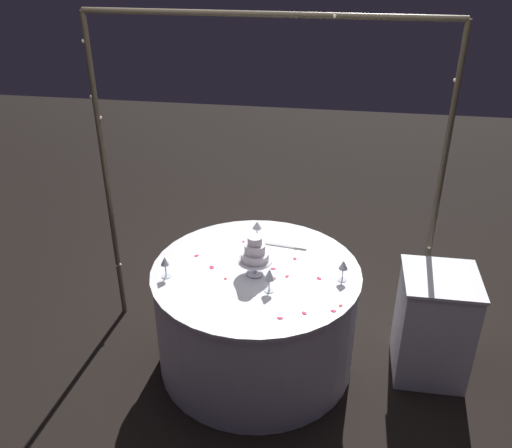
% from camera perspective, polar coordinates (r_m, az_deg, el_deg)
% --- Properties ---
extents(ground_plane, '(12.00, 12.00, 0.00)m').
position_cam_1_polar(ground_plane, '(4.01, 0.00, -13.73)').
color(ground_plane, black).
extents(decorative_arch, '(2.27, 0.05, 2.26)m').
position_cam_1_polar(decorative_arch, '(3.56, 0.95, 8.70)').
color(decorative_arch, '#473D2D').
rests_on(decorative_arch, ground).
extents(main_table, '(1.35, 1.35, 0.75)m').
position_cam_1_polar(main_table, '(3.77, 0.00, -9.51)').
color(main_table, white).
rests_on(main_table, ground).
extents(side_table, '(0.47, 0.47, 0.76)m').
position_cam_1_polar(side_table, '(3.87, 17.76, -9.86)').
color(side_table, white).
rests_on(side_table, ground).
extents(tiered_cake, '(0.22, 0.22, 0.27)m').
position_cam_1_polar(tiered_cake, '(3.43, -0.13, -3.05)').
color(tiered_cake, silver).
rests_on(tiered_cake, main_table).
extents(wine_glass_0, '(0.06, 0.06, 0.14)m').
position_cam_1_polar(wine_glass_0, '(3.48, -9.34, -3.92)').
color(wine_glass_0, silver).
rests_on(wine_glass_0, main_table).
extents(wine_glass_1, '(0.06, 0.06, 0.14)m').
position_cam_1_polar(wine_glass_1, '(3.84, 0.11, -0.20)').
color(wine_glass_1, silver).
rests_on(wine_glass_1, main_table).
extents(wine_glass_2, '(0.06, 0.06, 0.16)m').
position_cam_1_polar(wine_glass_2, '(3.30, 1.38, -5.27)').
color(wine_glass_2, silver).
rests_on(wine_glass_2, main_table).
extents(wine_glass_3, '(0.06, 0.06, 0.14)m').
position_cam_1_polar(wine_glass_3, '(3.44, 8.96, -4.28)').
color(wine_glass_3, silver).
rests_on(wine_glass_3, main_table).
extents(cake_knife, '(0.30, 0.06, 0.01)m').
position_cam_1_polar(cake_knife, '(3.79, 3.33, -2.32)').
color(cake_knife, silver).
rests_on(cake_knife, main_table).
extents(rose_petal_0, '(0.02, 0.03, 0.00)m').
position_cam_1_polar(rose_petal_0, '(3.67, -0.14, -3.47)').
color(rose_petal_0, '#E02D47').
rests_on(rose_petal_0, main_table).
extents(rose_petal_1, '(0.03, 0.04, 0.00)m').
position_cam_1_polar(rose_petal_1, '(3.49, 3.21, -5.39)').
color(rose_petal_1, '#E02D47').
rests_on(rose_petal_1, main_table).
extents(rose_petal_2, '(0.04, 0.03, 0.00)m').
position_cam_1_polar(rose_petal_2, '(3.23, 7.96, -8.84)').
color(rose_petal_2, '#E02D47').
rests_on(rose_petal_2, main_table).
extents(rose_petal_3, '(0.04, 0.05, 0.00)m').
position_cam_1_polar(rose_petal_3, '(3.49, 6.49, -5.58)').
color(rose_petal_3, '#E02D47').
rests_on(rose_petal_3, main_table).
extents(rose_petal_4, '(0.04, 0.04, 0.00)m').
position_cam_1_polar(rose_petal_4, '(3.71, -6.12, -3.25)').
color(rose_petal_4, '#E02D47').
rests_on(rose_petal_4, main_table).
extents(rose_petal_5, '(0.04, 0.03, 0.00)m').
position_cam_1_polar(rose_petal_5, '(3.56, 1.77, -4.60)').
color(rose_petal_5, '#E02D47').
rests_on(rose_petal_5, main_table).
extents(rose_petal_6, '(0.02, 0.03, 0.00)m').
position_cam_1_polar(rose_petal_6, '(3.85, -1.30, -1.81)').
color(rose_petal_6, '#E02D47').
rests_on(rose_petal_6, main_table).
extents(rose_petal_7, '(0.04, 0.03, 0.00)m').
position_cam_1_polar(rose_petal_7, '(3.15, 2.48, -9.63)').
color(rose_petal_7, '#E02D47').
rests_on(rose_petal_7, main_table).
extents(rose_petal_8, '(0.04, 0.05, 0.00)m').
position_cam_1_polar(rose_petal_8, '(3.58, -4.57, -4.45)').
color(rose_petal_8, '#E02D47').
rests_on(rose_petal_8, main_table).
extents(rose_petal_9, '(0.03, 0.03, 0.00)m').
position_cam_1_polar(rose_petal_9, '(3.47, -3.16, -5.64)').
color(rose_petal_9, '#E02D47').
rests_on(rose_petal_9, main_table).
extents(rose_petal_10, '(0.03, 0.04, 0.00)m').
position_cam_1_polar(rose_petal_10, '(3.63, 0.74, -3.86)').
color(rose_petal_10, '#E02D47').
rests_on(rose_petal_10, main_table).
extents(rose_petal_11, '(0.03, 0.04, 0.00)m').
position_cam_1_polar(rose_petal_11, '(3.67, 4.00, -3.58)').
color(rose_petal_11, '#E02D47').
rests_on(rose_petal_11, main_table).
extents(rose_petal_12, '(0.03, 0.03, 0.00)m').
position_cam_1_polar(rose_petal_12, '(3.28, 8.70, -8.29)').
color(rose_petal_12, '#E02D47').
rests_on(rose_petal_12, main_table).
extents(rose_petal_13, '(0.04, 0.04, 0.00)m').
position_cam_1_polar(rose_petal_13, '(3.47, 1.88, -5.58)').
color(rose_petal_13, '#E02D47').
rests_on(rose_petal_13, main_table).
extents(rose_petal_14, '(0.04, 0.04, 0.00)m').
position_cam_1_polar(rose_petal_14, '(3.20, 4.98, -9.11)').
color(rose_petal_14, '#E02D47').
rests_on(rose_petal_14, main_table).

